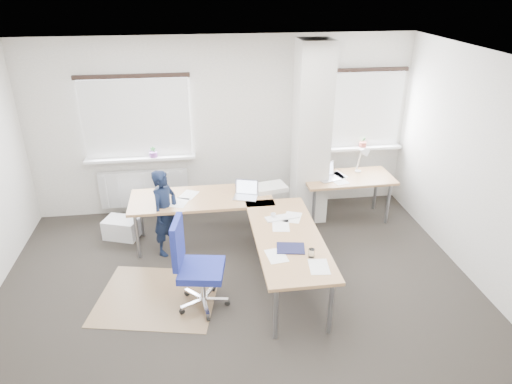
{
  "coord_description": "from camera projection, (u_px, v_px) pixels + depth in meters",
  "views": [
    {
      "loc": [
        -0.43,
        -4.44,
        3.58
      ],
      "look_at": [
        0.31,
        0.9,
        1.0
      ],
      "focal_mm": 32.0,
      "sensor_mm": 36.0,
      "label": 1
    }
  ],
  "objects": [
    {
      "name": "ground",
      "position": [
        241.0,
        299.0,
        5.57
      ],
      "size": [
        6.0,
        6.0,
        0.0
      ],
      "primitive_type": "plane",
      "color": "black",
      "rests_on": "ground"
    },
    {
      "name": "room_shell",
      "position": [
        250.0,
        151.0,
        5.24
      ],
      "size": [
        6.04,
        5.04,
        2.82
      ],
      "color": "beige",
      "rests_on": "ground"
    },
    {
      "name": "floor_mat",
      "position": [
        158.0,
        297.0,
        5.6
      ],
      "size": [
        1.63,
        1.46,
        0.01
      ],
      "primitive_type": "cube",
      "rotation": [
        0.0,
        0.0,
        -0.21
      ],
      "color": "olive",
      "rests_on": "ground"
    },
    {
      "name": "white_crate",
      "position": [
        122.0,
        228.0,
        6.82
      ],
      "size": [
        0.58,
        0.49,
        0.3
      ],
      "primitive_type": "cube",
      "rotation": [
        0.0,
        0.0,
        -0.35
      ],
      "color": "white",
      "rests_on": "ground"
    },
    {
      "name": "desk_main",
      "position": [
        245.0,
        217.0,
        6.01
      ],
      "size": [
        2.41,
        2.6,
        0.96
      ],
      "rotation": [
        0.0,
        0.0,
        0.0
      ],
      "color": "#A27145",
      "rests_on": "ground"
    },
    {
      "name": "desk_side",
      "position": [
        348.0,
        180.0,
        7.11
      ],
      "size": [
        1.41,
        0.73,
        1.22
      ],
      "rotation": [
        0.0,
        0.0,
        0.02
      ],
      "color": "#A27145",
      "rests_on": "ground"
    },
    {
      "name": "task_chair",
      "position": [
        199.0,
        283.0,
        5.33
      ],
      "size": [
        0.63,
        0.62,
        1.15
      ],
      "rotation": [
        0.0,
        0.0,
        -0.17
      ],
      "color": "navy",
      "rests_on": "ground"
    },
    {
      "name": "person",
      "position": [
        165.0,
        213.0,
        6.26
      ],
      "size": [
        0.5,
        0.54,
        1.25
      ],
      "primitive_type": "imported",
      "rotation": [
        0.0,
        0.0,
        0.98
      ],
      "color": "black",
      "rests_on": "ground"
    }
  ]
}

